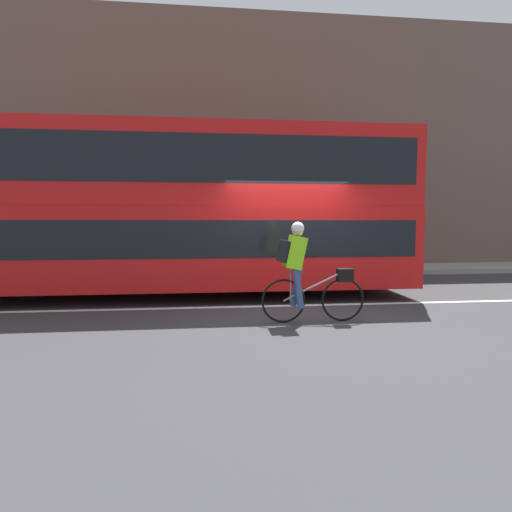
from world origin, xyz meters
name	(u,v)px	position (x,y,z in m)	size (l,w,h in m)	color
ground_plane	(291,308)	(0.00, 0.00, 0.00)	(80.00, 80.00, 0.00)	#38383A
road_center_line	(289,306)	(0.00, 0.23, 0.00)	(50.00, 0.14, 0.01)	silver
sidewalk_curb	(259,270)	(0.00, 5.42, 0.08)	(60.00, 1.98, 0.16)	gray
building_facade	(256,144)	(0.00, 6.56, 4.41)	(60.00, 0.30, 8.82)	brown
bus	(179,206)	(-2.25, 1.52, 2.04)	(10.26, 2.48, 3.69)	black
cyclist_on_bike	(303,269)	(-0.01, -1.09, 0.90)	(1.77, 0.32, 1.69)	black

